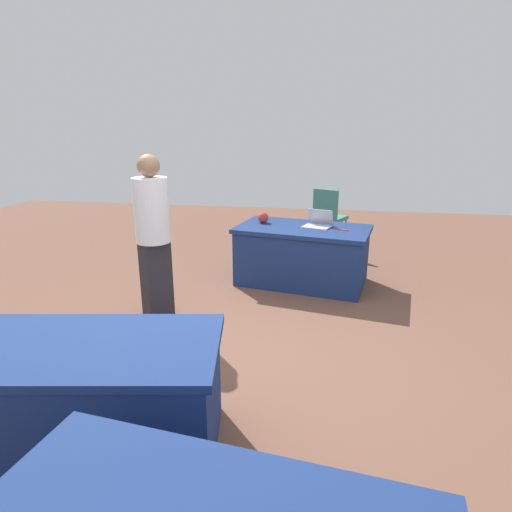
# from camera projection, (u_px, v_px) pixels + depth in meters

# --- Properties ---
(ground_plane) EXTENTS (14.40, 14.40, 0.00)m
(ground_plane) POSITION_uv_depth(u_px,v_px,m) (230.00, 368.00, 3.50)
(ground_plane) COLOR brown
(table_foreground) EXTENTS (1.74, 1.18, 0.72)m
(table_foreground) POSITION_uv_depth(u_px,v_px,m) (302.00, 255.00, 5.31)
(table_foreground) COLOR navy
(table_foreground) RESTS_ON ground
(table_mid_left) EXTENTS (1.78, 1.09, 0.72)m
(table_mid_left) POSITION_uv_depth(u_px,v_px,m) (80.00, 398.00, 2.51)
(table_mid_left) COLOR navy
(table_mid_left) RESTS_ON ground
(chair_tucked_right) EXTENTS (0.59, 0.59, 0.97)m
(chair_tucked_right) POSITION_uv_depth(u_px,v_px,m) (329.00, 214.00, 6.77)
(chair_tucked_right) COLOR #9E9993
(chair_tucked_right) RESTS_ON ground
(person_attendee_browsing) EXTENTS (0.48, 0.48, 1.66)m
(person_attendee_browsing) POSITION_uv_depth(u_px,v_px,m) (153.00, 230.00, 4.19)
(person_attendee_browsing) COLOR #26262D
(person_attendee_browsing) RESTS_ON ground
(laptop_silver) EXTENTS (0.39, 0.37, 0.21)m
(laptop_silver) POSITION_uv_depth(u_px,v_px,m) (318.00, 224.00, 5.20)
(laptop_silver) COLOR silver
(laptop_silver) RESTS_ON table_foreground
(yarn_ball) EXTENTS (0.14, 0.14, 0.14)m
(yarn_ball) POSITION_uv_depth(u_px,v_px,m) (263.00, 218.00, 5.42)
(yarn_ball) COLOR #B2382D
(yarn_ball) RESTS_ON table_foreground
(scissors_red) EXTENTS (0.18, 0.11, 0.01)m
(scissors_red) POSITION_uv_depth(u_px,v_px,m) (340.00, 229.00, 5.07)
(scissors_red) COLOR red
(scissors_red) RESTS_ON table_foreground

